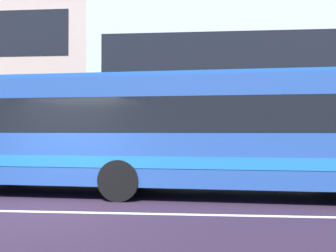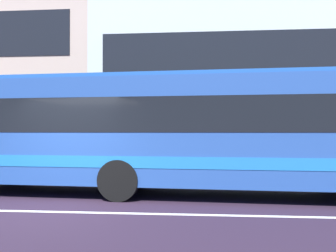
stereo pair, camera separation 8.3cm
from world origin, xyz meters
name	(u,v)px [view 1 (the left image)]	position (x,y,z in m)	size (l,w,h in m)	color
ground_plane	(47,212)	(0.00, 0.00, 0.00)	(160.00, 160.00, 0.00)	#2E1F32
lane_centre_line	(47,212)	(0.00, 0.00, 0.00)	(60.00, 0.16, 0.01)	silver
hedge_row_far	(169,167)	(2.03, 6.22, 0.36)	(19.71, 1.10, 0.73)	#2F5B1C
apartment_block_right	(267,82)	(7.17, 15.63, 4.64)	(18.89, 11.27, 9.27)	silver
transit_bus	(157,129)	(2.03, 2.44, 1.73)	(11.77, 3.28, 3.13)	#264C99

